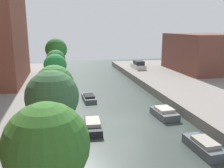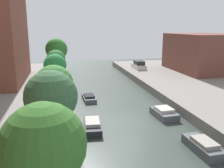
% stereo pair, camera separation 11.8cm
% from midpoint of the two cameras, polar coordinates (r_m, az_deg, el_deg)
% --- Properties ---
extents(ground_plane, '(84.00, 84.00, 0.00)m').
position_cam_midpoint_polar(ground_plane, '(22.38, 4.67, -8.74)').
color(ground_plane, '#333D38').
extents(low_block_right, '(10.00, 12.64, 6.23)m').
position_cam_midpoint_polar(low_block_right, '(44.63, 20.95, 6.91)').
color(low_block_right, brown).
rests_on(low_block_right, quay_right).
extents(street_tree_0, '(2.51, 2.51, 5.31)m').
position_cam_midpoint_polar(street_tree_0, '(7.47, -15.24, -13.93)').
color(street_tree_0, brown).
rests_on(street_tree_0, quay_left).
extents(street_tree_1, '(2.77, 2.77, 5.23)m').
position_cam_midpoint_polar(street_tree_1, '(12.95, -13.83, -2.95)').
color(street_tree_1, brown).
rests_on(street_tree_1, quay_left).
extents(street_tree_2, '(2.83, 2.83, 4.71)m').
position_cam_midpoint_polar(street_tree_2, '(18.11, -13.25, -0.12)').
color(street_tree_2, brown).
rests_on(street_tree_2, quay_left).
extents(street_tree_3, '(2.14, 2.14, 4.92)m').
position_cam_midpoint_polar(street_tree_3, '(23.52, -13.05, 4.20)').
color(street_tree_3, brown).
rests_on(street_tree_3, quay_left).
extents(street_tree_4, '(2.17, 2.17, 4.81)m').
position_cam_midpoint_polar(street_tree_4, '(28.77, -12.87, 5.59)').
color(street_tree_4, '#4F4724').
rests_on(street_tree_4, quay_left).
extents(street_tree_5, '(3.02, 3.02, 5.83)m').
position_cam_midpoint_polar(street_tree_5, '(35.04, -12.78, 7.91)').
color(street_tree_5, brown).
rests_on(street_tree_5, quay_left).
extents(parked_car, '(1.72, 4.09, 1.48)m').
position_cam_midpoint_polar(parked_car, '(44.13, 6.35, 4.36)').
color(parked_car, beige).
rests_on(parked_car, quay_right).
extents(moored_boat_left_2, '(1.59, 3.70, 0.86)m').
position_cam_midpoint_polar(moored_boat_left_2, '(20.61, -4.47, -9.59)').
color(moored_boat_left_2, '#232328').
rests_on(moored_boat_left_2, ground_plane).
extents(moored_boat_left_3, '(1.45, 3.37, 0.71)m').
position_cam_midpoint_polar(moored_boat_left_3, '(28.56, -5.32, -3.20)').
color(moored_boat_left_3, '#4C5156').
rests_on(moored_boat_left_3, ground_plane).
extents(moored_boat_right_2, '(1.48, 3.39, 0.92)m').
position_cam_midpoint_polar(moored_boat_right_2, '(18.28, 20.67, -13.47)').
color(moored_boat_right_2, '#4C5156').
rests_on(moored_boat_right_2, ground_plane).
extents(moored_boat_right_3, '(1.85, 3.15, 0.92)m').
position_cam_midpoint_polar(moored_boat_right_3, '(23.72, 12.24, -6.68)').
color(moored_boat_right_3, '#4C5156').
rests_on(moored_boat_right_3, ground_plane).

